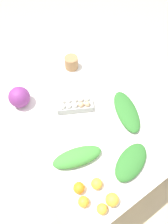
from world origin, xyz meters
The scene contains 13 objects.
ground_plane centered at (0.00, 0.00, 0.00)m, with size 8.00×8.00×0.00m, color #C6B289.
dining_table centered at (0.00, 0.00, 0.63)m, with size 1.43×1.06×0.71m.
cabbage_purple centered at (-0.36, -0.35, 0.79)m, with size 0.16×0.16×0.16m, color #7A2D75.
egg_carton centered at (-0.08, -0.03, 0.75)m, with size 0.23×0.30×0.09m.
paper_bag centered at (-0.47, 0.19, 0.77)m, with size 0.12×0.12×0.11m, color #997047.
greens_bunch_dandelion centered at (0.51, 0.03, 0.74)m, with size 0.31×0.16×0.06m, color #2D6B28.
greens_bunch_beet_tops centered at (0.28, -0.25, 0.75)m, with size 0.34×0.13×0.07m, color #3D8433.
greens_bunch_chard centered at (0.18, 0.27, 0.74)m, with size 0.38×0.16×0.06m, color #2D6B28.
orange_0 centered at (0.53, -0.37, 0.75)m, with size 0.07×0.07×0.07m, color orange.
orange_1 centered at (0.63, -0.30, 0.74)m, with size 0.07×0.07×0.07m, color #F9A833.
orange_2 centered at (0.49, -0.24, 0.75)m, with size 0.07×0.07×0.07m, color #F9A833.
orange_3 centered at (0.45, -0.35, 0.75)m, with size 0.07×0.07×0.07m, color orange.
orange_4 centered at (0.62, -0.22, 0.75)m, with size 0.08×0.08×0.08m, color #F9A833.
Camera 1 is at (0.75, -0.52, 2.12)m, focal length 35.00 mm.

